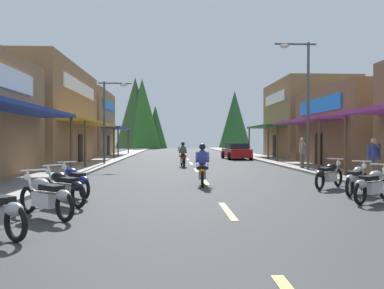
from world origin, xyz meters
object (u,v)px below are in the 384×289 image
Objects in this scene: streetlamp_left at (110,110)px; rider_cruising_trailing at (183,156)px; motorcycle_parked_right_4 at (357,179)px; motorcycle_parked_left_2 at (63,187)px; streetlamp_right at (302,89)px; motorcycle_parked_right_3 at (373,185)px; rider_cruising_lead at (202,168)px; parked_car_curbside at (236,151)px; pedestrian_by_shop at (374,157)px; motorcycle_parked_left_1 at (46,196)px; motorcycle_parked_left_3 at (74,181)px; motorcycle_parked_right_5 at (329,174)px; pedestrian_waiting at (302,151)px.

streetlamp_left is 5.84m from rider_cruising_trailing.
motorcycle_parked_left_2 is at bearing 141.57° from motorcycle_parked_right_4.
streetlamp_right is 3.19× the size of rider_cruising_trailing.
rider_cruising_lead reaches higher than motorcycle_parked_right_3.
parked_car_curbside is at bearing 41.27° from motorcycle_parked_right_4.
streetlamp_right reaches higher than motorcycle_parked_left_2.
rider_cruising_lead is (-5.72, -5.95, -3.75)m from streetlamp_right.
pedestrian_by_shop is 19.98m from parked_car_curbside.
streetlamp_left is 3.29× the size of motorcycle_parked_right_4.
motorcycle_parked_left_1 is at bearing 151.57° from rider_cruising_lead.
motorcycle_parked_left_3 is at bearing 131.40° from motorcycle_parked_right_4.
streetlamp_left reaches higher than parked_car_curbside.
motorcycle_parked_right_4 and motorcycle_parked_left_3 have the same top height.
motorcycle_parked_left_3 is (1.20, -14.73, -3.19)m from streetlamp_left.
rider_cruising_lead reaches higher than motorcycle_parked_left_3.
motorcycle_parked_left_2 is 0.89× the size of pedestrian_by_shop.
pedestrian_by_shop is (10.48, 6.15, 0.56)m from motorcycle_parked_left_1.
motorcycle_parked_left_3 is at bearing 156.02° from parked_car_curbside.
motorcycle_parked_right_5 is 0.89× the size of motorcycle_parked_left_3.
parked_car_curbside is (-2.16, 19.86, -0.36)m from pedestrian_by_shop.
pedestrian_by_shop reaches higher than motorcycle_parked_left_3.
motorcycle_parked_right_4 is 1.06× the size of motorcycle_parked_right_5.
streetlamp_right is 14.69m from motorcycle_parked_left_2.
pedestrian_waiting is at bearing 41.87° from motorcycle_parked_right_3.
parked_car_curbside is (4.91, 9.45, 0.03)m from rider_cruising_trailing.
motorcycle_parked_left_1 is 7.23m from rider_cruising_lead.
motorcycle_parked_left_3 is at bearing 129.08° from rider_cruising_lead.
parked_car_curbside is (0.06, 21.05, 0.20)m from motorcycle_parked_right_5.
streetlamp_right is at bearing -3.31° from pedestrian_by_shop.
motorcycle_parked_left_1 is (-8.23, -1.79, 0.00)m from motorcycle_parked_right_3.
motorcycle_parked_left_1 is (1.38, -17.99, -3.19)m from streetlamp_left.
motorcycle_parked_right_3 and motorcycle_parked_left_2 have the same top height.
motorcycle_parked_right_5 is at bearing -106.68° from motorcycle_parked_left_1.
streetlamp_right reaches higher than rider_cruising_lead.
rider_cruising_lead is 20.41m from parked_car_curbside.
parked_car_curbside is (-1.78, 12.45, -0.38)m from pedestrian_waiting.
motorcycle_parked_right_4 is at bearing -49.49° from pedestrian_waiting.
motorcycle_parked_right_4 is (0.29, 1.56, 0.00)m from motorcycle_parked_right_3.
streetlamp_left reaches higher than pedestrian_waiting.
streetlamp_right is 11.07m from motorcycle_parked_right_3.
streetlamp_left reaches higher than motorcycle_parked_left_3.
motorcycle_parked_left_1 is at bearing -77.33° from pedestrian_waiting.
motorcycle_parked_right_4 is 5.39m from rider_cruising_lead.
pedestrian_waiting is at bearing 31.96° from motorcycle_parked_right_4.
motorcycle_parked_right_3 is 1.08× the size of motorcycle_parked_left_2.
pedestrian_by_shop is at bearing -110.99° from motorcycle_parked_left_3.
motorcycle_parked_right_3 is 24.23m from parked_car_curbside.
motorcycle_parked_right_4 is 22.67m from parked_car_curbside.
motorcycle_parked_left_3 is 24.29m from parked_car_curbside.
motorcycle_parked_right_5 is at bearing 106.45° from pedestrian_by_shop.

